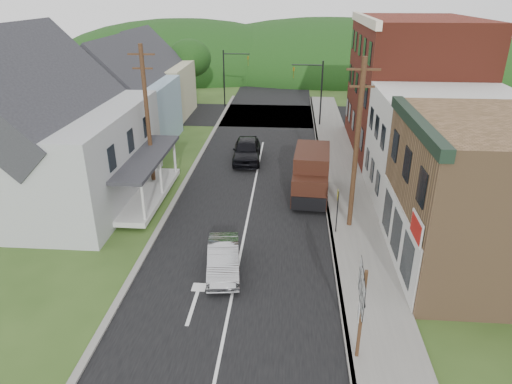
% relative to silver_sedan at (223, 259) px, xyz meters
% --- Properties ---
extents(ground, '(120.00, 120.00, 0.00)m').
position_rel_silver_sedan_xyz_m(ground, '(0.60, 1.28, -0.66)').
color(ground, '#2D4719').
rests_on(ground, ground).
extents(road, '(9.00, 90.00, 0.02)m').
position_rel_silver_sedan_xyz_m(road, '(0.60, 11.28, -0.66)').
color(road, black).
rests_on(road, ground).
extents(cross_road, '(60.00, 9.00, 0.02)m').
position_rel_silver_sedan_xyz_m(cross_road, '(0.60, 28.28, -0.66)').
color(cross_road, black).
rests_on(cross_road, ground).
extents(sidewalk_right, '(2.80, 55.00, 0.15)m').
position_rel_silver_sedan_xyz_m(sidewalk_right, '(6.50, 9.28, -0.59)').
color(sidewalk_right, slate).
rests_on(sidewalk_right, ground).
extents(curb_right, '(0.20, 55.00, 0.15)m').
position_rel_silver_sedan_xyz_m(curb_right, '(5.15, 9.28, -0.59)').
color(curb_right, slate).
rests_on(curb_right, ground).
extents(curb_left, '(0.30, 55.00, 0.12)m').
position_rel_silver_sedan_xyz_m(curb_left, '(-4.05, 9.28, -0.60)').
color(curb_left, slate).
rests_on(curb_left, ground).
extents(storefront_tan, '(8.00, 8.00, 7.00)m').
position_rel_silver_sedan_xyz_m(storefront_tan, '(11.90, 1.28, 2.84)').
color(storefront_tan, brown).
rests_on(storefront_tan, ground).
extents(storefront_white, '(8.00, 7.00, 6.50)m').
position_rel_silver_sedan_xyz_m(storefront_white, '(11.90, 8.78, 2.59)').
color(storefront_white, silver).
rests_on(storefront_white, ground).
extents(storefront_red, '(8.00, 12.00, 10.00)m').
position_rel_silver_sedan_xyz_m(storefront_red, '(11.90, 18.28, 4.34)').
color(storefront_red, '#5F2216').
rests_on(storefront_red, ground).
extents(house_gray, '(10.20, 12.24, 8.35)m').
position_rel_silver_sedan_xyz_m(house_gray, '(-11.40, 7.28, 3.57)').
color(house_gray, '#B0B2B6').
rests_on(house_gray, ground).
extents(house_blue, '(7.14, 8.16, 7.28)m').
position_rel_silver_sedan_xyz_m(house_blue, '(-10.40, 18.28, 3.03)').
color(house_blue, '#8CA9BF').
rests_on(house_blue, ground).
extents(house_cream, '(7.14, 8.16, 7.28)m').
position_rel_silver_sedan_xyz_m(house_cream, '(-10.90, 27.28, 3.03)').
color(house_cream, beige).
rests_on(house_cream, ground).
extents(utility_pole_right, '(1.60, 0.26, 9.00)m').
position_rel_silver_sedan_xyz_m(utility_pole_right, '(6.20, 4.78, 4.00)').
color(utility_pole_right, '#472D19').
rests_on(utility_pole_right, ground).
extents(utility_pole_left, '(1.60, 0.26, 9.00)m').
position_rel_silver_sedan_xyz_m(utility_pole_left, '(-5.90, 9.28, 4.00)').
color(utility_pole_left, '#472D19').
rests_on(utility_pole_left, ground).
extents(traffic_signal_right, '(2.87, 0.20, 6.00)m').
position_rel_silver_sedan_xyz_m(traffic_signal_right, '(4.90, 24.78, 3.10)').
color(traffic_signal_right, black).
rests_on(traffic_signal_right, ground).
extents(traffic_signal_left, '(2.87, 0.20, 6.00)m').
position_rel_silver_sedan_xyz_m(traffic_signal_left, '(-3.70, 31.78, 3.10)').
color(traffic_signal_left, black).
rests_on(traffic_signal_left, ground).
extents(tree_left_b, '(4.80, 4.80, 6.94)m').
position_rel_silver_sedan_xyz_m(tree_left_b, '(-16.40, 13.28, 4.22)').
color(tree_left_b, '#382616').
rests_on(tree_left_b, ground).
extents(tree_left_c, '(5.80, 5.80, 8.41)m').
position_rel_silver_sedan_xyz_m(tree_left_c, '(-18.40, 21.28, 5.28)').
color(tree_left_c, '#382616').
rests_on(tree_left_c, ground).
extents(tree_left_d, '(4.80, 4.80, 6.94)m').
position_rel_silver_sedan_xyz_m(tree_left_d, '(-8.40, 33.28, 4.22)').
color(tree_left_d, '#382616').
rests_on(tree_left_d, ground).
extents(forested_ridge, '(90.00, 30.00, 16.00)m').
position_rel_silver_sedan_xyz_m(forested_ridge, '(0.60, 56.28, -0.66)').
color(forested_ridge, '#13330F').
rests_on(forested_ridge, ground).
extents(silver_sedan, '(1.91, 4.16, 1.32)m').
position_rel_silver_sedan_xyz_m(silver_sedan, '(0.00, 0.00, 0.00)').
color(silver_sedan, '#A2A2A7').
rests_on(silver_sedan, ground).
extents(dark_sedan, '(2.25, 5.05, 1.69)m').
position_rel_silver_sedan_xyz_m(dark_sedan, '(-0.33, 14.72, 0.18)').
color(dark_sedan, black).
rests_on(dark_sedan, ground).
extents(delivery_van, '(2.46, 5.29, 2.88)m').
position_rel_silver_sedan_xyz_m(delivery_van, '(4.21, 8.70, 0.80)').
color(delivery_van, black).
rests_on(delivery_van, ground).
extents(route_sign_cluster, '(0.24, 2.01, 3.52)m').
position_rel_silver_sedan_xyz_m(route_sign_cluster, '(5.35, -5.00, 1.77)').
color(route_sign_cluster, '#472D19').
rests_on(route_sign_cluster, sidewalk_right).
extents(warning_sign, '(0.13, 0.68, 2.47)m').
position_rel_silver_sedan_xyz_m(warning_sign, '(5.38, 3.92, 1.07)').
color(warning_sign, black).
rests_on(warning_sign, sidewalk_right).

